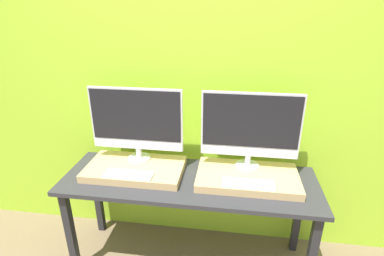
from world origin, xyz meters
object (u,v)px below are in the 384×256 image
at_px(monitor_right, 250,127).
at_px(keyboard_right, 248,184).
at_px(monitor_left, 136,121).
at_px(keyboard_left, 129,174).

relative_size(monitor_right, keyboard_right, 2.02).
bearing_deg(monitor_left, monitor_right, 0.00).
bearing_deg(keyboard_left, keyboard_right, 0.00).
relative_size(keyboard_left, keyboard_right, 1.00).
distance_m(keyboard_left, monitor_right, 0.85).
distance_m(monitor_left, keyboard_left, 0.36).
bearing_deg(keyboard_right, monitor_right, 90.00).
height_order(monitor_left, keyboard_left, monitor_left).
bearing_deg(monitor_right, keyboard_right, -90.00).
xyz_separation_m(monitor_left, keyboard_right, (0.77, -0.23, -0.28)).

